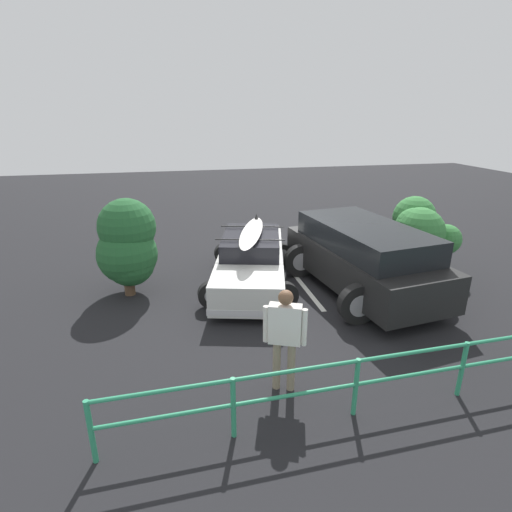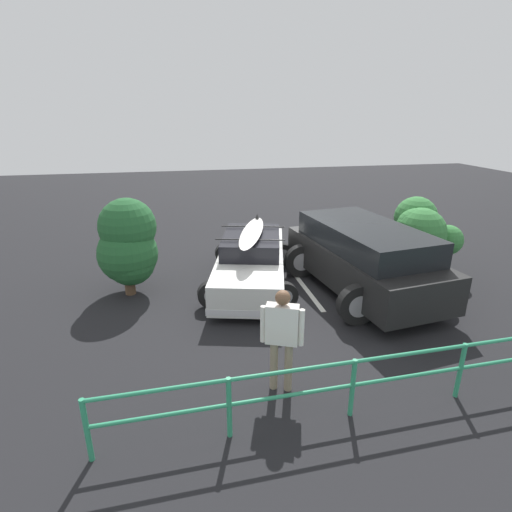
# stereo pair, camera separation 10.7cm
# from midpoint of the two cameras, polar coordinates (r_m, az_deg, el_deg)

# --- Properties ---
(ground_plane) EXTENTS (44.00, 44.00, 0.02)m
(ground_plane) POSITION_cam_midpoint_polar(r_m,az_deg,el_deg) (9.93, 2.49, -4.73)
(ground_plane) COLOR black
(ground_plane) RESTS_ON ground
(parking_stripe) EXTENTS (0.12, 3.73, 0.00)m
(parking_stripe) POSITION_cam_midpoint_polar(r_m,az_deg,el_deg) (10.53, 6.37, -3.31)
(parking_stripe) COLOR silver
(parking_stripe) RESTS_ON ground
(sedan_car) EXTENTS (2.86, 4.67, 1.54)m
(sedan_car) POSITION_cam_midpoint_polar(r_m,az_deg,el_deg) (10.03, -0.37, -0.61)
(sedan_car) COLOR silver
(sedan_car) RESTS_ON ground
(suv_car) EXTENTS (3.14, 4.82, 1.67)m
(suv_car) POSITION_cam_midpoint_polar(r_m,az_deg,el_deg) (9.83, 15.29, -0.10)
(suv_car) COLOR black
(suv_car) RESTS_ON ground
(person_bystander) EXTENTS (0.62, 0.36, 1.70)m
(person_bystander) POSITION_cam_midpoint_polar(r_m,az_deg,el_deg) (6.09, 4.24, -10.75)
(person_bystander) COLOR gray
(person_bystander) RESTS_ON ground
(railing_fence) EXTENTS (8.85, 0.30, 0.93)m
(railing_fence) POSITION_cam_midpoint_polar(r_m,az_deg,el_deg) (6.39, 21.55, -14.87)
(railing_fence) COLOR #2D9366
(railing_fence) RESTS_ON ground
(bush_near_left) EXTENTS (1.40, 1.48, 2.29)m
(bush_near_left) POSITION_cam_midpoint_polar(r_m,az_deg,el_deg) (9.77, -17.42, 1.43)
(bush_near_left) COLOR brown
(bush_near_left) RESTS_ON ground
(bush_near_right) EXTENTS (1.77, 1.75, 2.03)m
(bush_near_right) POSITION_cam_midpoint_polar(r_m,az_deg,el_deg) (11.22, 22.70, 3.65)
(bush_near_right) COLOR brown
(bush_near_right) RESTS_ON ground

